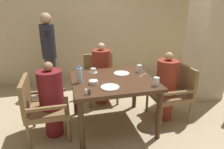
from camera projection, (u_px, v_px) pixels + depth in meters
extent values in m
plane|color=tan|center=(113.00, 125.00, 3.03)|extent=(16.00, 16.00, 0.00)
cube|color=#C6B289|center=(89.00, 20.00, 4.46)|extent=(8.00, 0.06, 2.80)
cube|color=beige|center=(210.00, 27.00, 3.57)|extent=(0.58, 0.58, 2.70)
cube|color=#422819|center=(113.00, 81.00, 2.79)|extent=(1.14, 1.02, 0.05)
cylinder|color=#422819|center=(81.00, 127.00, 2.38)|extent=(0.07, 0.07, 0.69)
cylinder|color=#422819|center=(159.00, 116.00, 2.63)|extent=(0.07, 0.07, 0.69)
cylinder|color=#422819|center=(75.00, 95.00, 3.21)|extent=(0.07, 0.07, 0.69)
cylinder|color=#422819|center=(135.00, 89.00, 3.45)|extent=(0.07, 0.07, 0.69)
cube|color=brown|center=(48.00, 110.00, 2.69)|extent=(0.55, 0.55, 0.07)
cube|color=brown|center=(25.00, 95.00, 2.55)|extent=(0.05, 0.55, 0.42)
cube|color=brown|center=(48.00, 91.00, 2.87)|extent=(0.50, 0.04, 0.04)
cube|color=brown|center=(46.00, 108.00, 2.40)|extent=(0.50, 0.04, 0.04)
cylinder|color=brown|center=(67.00, 112.00, 3.04)|extent=(0.04, 0.04, 0.35)
cylinder|color=brown|center=(69.00, 131.00, 2.59)|extent=(0.04, 0.04, 0.35)
cylinder|color=brown|center=(33.00, 116.00, 2.92)|extent=(0.04, 0.04, 0.35)
cylinder|color=brown|center=(29.00, 137.00, 2.48)|extent=(0.04, 0.04, 0.35)
cylinder|color=maroon|center=(54.00, 120.00, 2.76)|extent=(0.24, 0.24, 0.42)
cylinder|color=maroon|center=(51.00, 89.00, 2.61)|extent=(0.32, 0.32, 0.51)
sphere|color=#997051|center=(48.00, 66.00, 2.50)|extent=(0.12, 0.12, 0.12)
cube|color=brown|center=(101.00, 81.00, 3.68)|extent=(0.55, 0.55, 0.07)
cube|color=brown|center=(98.00, 65.00, 3.83)|extent=(0.55, 0.05, 0.42)
cube|color=brown|center=(115.00, 72.00, 3.68)|extent=(0.04, 0.50, 0.04)
cube|color=brown|center=(87.00, 74.00, 3.56)|extent=(0.04, 0.50, 0.04)
cylinder|color=brown|center=(117.00, 96.00, 3.58)|extent=(0.04, 0.04, 0.35)
cylinder|color=brown|center=(90.00, 99.00, 3.46)|extent=(0.04, 0.04, 0.35)
cylinder|color=brown|center=(111.00, 86.00, 4.03)|extent=(0.04, 0.04, 0.35)
cylinder|color=brown|center=(87.00, 88.00, 3.91)|extent=(0.04, 0.04, 0.35)
cylinder|color=maroon|center=(102.00, 91.00, 3.68)|extent=(0.24, 0.24, 0.42)
cylinder|color=maroon|center=(102.00, 66.00, 3.52)|extent=(0.32, 0.32, 0.56)
sphere|color=tan|center=(101.00, 46.00, 3.40)|extent=(0.13, 0.13, 0.13)
cube|color=brown|center=(169.00, 95.00, 3.12)|extent=(0.55, 0.55, 0.07)
cube|color=brown|center=(185.00, 79.00, 3.10)|extent=(0.05, 0.55, 0.42)
cube|color=brown|center=(179.00, 93.00, 2.83)|extent=(0.50, 0.04, 0.04)
cube|color=brown|center=(162.00, 80.00, 3.30)|extent=(0.50, 0.04, 0.04)
cylinder|color=brown|center=(161.00, 117.00, 2.91)|extent=(0.04, 0.04, 0.35)
cylinder|color=brown|center=(147.00, 102.00, 3.35)|extent=(0.04, 0.04, 0.35)
cylinder|color=brown|center=(190.00, 113.00, 3.02)|extent=(0.04, 0.04, 0.35)
cylinder|color=brown|center=(173.00, 99.00, 3.47)|extent=(0.04, 0.04, 0.35)
cylinder|color=maroon|center=(164.00, 106.00, 3.16)|extent=(0.24, 0.24, 0.42)
cylinder|color=maroon|center=(167.00, 77.00, 3.00)|extent=(0.32, 0.32, 0.53)
sphere|color=tan|center=(169.00, 56.00, 2.89)|extent=(0.12, 0.12, 0.12)
cylinder|color=#2D2D33|center=(52.00, 76.00, 4.00)|extent=(0.21, 0.21, 0.75)
cylinder|color=#23232D|center=(48.00, 41.00, 3.77)|extent=(0.27, 0.27, 0.64)
sphere|color=tan|center=(46.00, 18.00, 3.63)|extent=(0.21, 0.21, 0.21)
cube|color=black|center=(47.00, 34.00, 3.57)|extent=(0.07, 0.01, 0.14)
cylinder|color=white|center=(122.00, 73.00, 3.00)|extent=(0.24, 0.24, 0.01)
cylinder|color=white|center=(110.00, 87.00, 2.50)|extent=(0.24, 0.24, 0.01)
cylinder|color=white|center=(93.00, 72.00, 3.04)|extent=(0.13, 0.13, 0.01)
cylinder|color=white|center=(93.00, 70.00, 3.03)|extent=(0.08, 0.08, 0.06)
cylinder|color=white|center=(93.00, 82.00, 2.61)|extent=(0.12, 0.12, 0.05)
cylinder|color=#A3C6DB|center=(80.00, 75.00, 2.62)|extent=(0.07, 0.07, 0.21)
cylinder|color=#3359B2|center=(79.00, 67.00, 2.58)|extent=(0.04, 0.04, 0.02)
cylinder|color=silver|center=(139.00, 69.00, 3.05)|extent=(0.07, 0.07, 0.11)
cylinder|color=silver|center=(156.00, 82.00, 2.54)|extent=(0.07, 0.07, 0.11)
cylinder|color=white|center=(86.00, 92.00, 2.29)|extent=(0.03, 0.03, 0.07)
cylinder|color=#4C3D2D|center=(89.00, 92.00, 2.30)|extent=(0.03, 0.03, 0.07)
cube|color=silver|center=(142.00, 75.00, 2.92)|extent=(0.13, 0.11, 0.00)
cube|color=silver|center=(145.00, 74.00, 2.98)|extent=(0.04, 0.04, 0.00)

